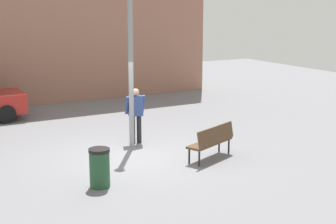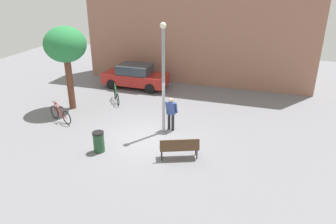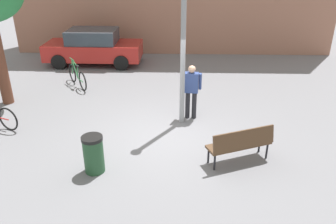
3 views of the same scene
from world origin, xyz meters
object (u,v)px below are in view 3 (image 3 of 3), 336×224
park_bench (241,143)px  parked_car_red (94,47)px  person_by_lamppost (191,88)px  bicycle_green (77,76)px  trash_bin (94,154)px  lamppost (183,24)px

park_bench → parked_car_red: parked_car_red is taller
person_by_lamppost → parked_car_red: size_ratio=0.40×
bicycle_green → parked_car_red: size_ratio=0.36×
park_bench → bicycle_green: 7.29m
trash_bin → lamppost: bearing=51.9°
person_by_lamppost → parked_car_red: 6.80m
park_bench → bicycle_green: bearing=136.7°
bicycle_green → trash_bin: bicycle_green is taller
lamppost → trash_bin: bearing=-128.1°
trash_bin → park_bench: bearing=7.8°
person_by_lamppost → park_bench: person_by_lamppost is taller
lamppost → park_bench: 3.46m
park_bench → trash_bin: size_ratio=1.82×
person_by_lamppost → park_bench: 2.69m
park_bench → person_by_lamppost: bearing=114.8°
park_bench → trash_bin: bearing=-172.2°
parked_car_red → trash_bin: bearing=-77.3°
parked_car_red → person_by_lamppost: bearing=-52.2°
park_bench → parked_car_red: 9.41m
person_by_lamppost → park_bench: (1.12, -2.42, -0.42)m
lamppost → person_by_lamppost: size_ratio=3.08×
lamppost → person_by_lamppost: 1.98m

